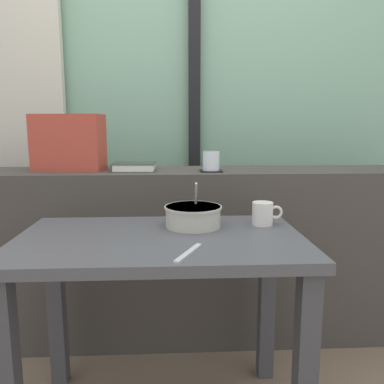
{
  "coord_description": "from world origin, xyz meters",
  "views": [
    {
      "loc": [
        -0.05,
        -1.27,
        1.04
      ],
      "look_at": [
        0.03,
        0.32,
        0.77
      ],
      "focal_mm": 35.99,
      "sensor_mm": 36.0,
      "label": 1
    }
  ],
  "objects_px": {
    "juice_glass": "(211,162)",
    "throw_pillow": "(69,143)",
    "soup_bowl": "(193,216)",
    "fork_utensil": "(188,253)",
    "closed_book": "(134,167)",
    "breakfast_table": "(161,274)",
    "ceramic_mug": "(263,213)",
    "coaster_square": "(211,171)"
  },
  "relations": [
    {
      "from": "soup_bowl",
      "to": "fork_utensil",
      "type": "bearing_deg",
      "value": -95.68
    },
    {
      "from": "breakfast_table",
      "to": "closed_book",
      "type": "xyz_separation_m",
      "value": [
        -0.14,
        0.57,
        0.3
      ]
    },
    {
      "from": "juice_glass",
      "to": "closed_book",
      "type": "relative_size",
      "value": 0.44
    },
    {
      "from": "breakfast_table",
      "to": "throw_pillow",
      "type": "distance_m",
      "value": 0.84
    },
    {
      "from": "breakfast_table",
      "to": "coaster_square",
      "type": "bearing_deg",
      "value": 67.0
    },
    {
      "from": "breakfast_table",
      "to": "throw_pillow",
      "type": "bearing_deg",
      "value": 126.6
    },
    {
      "from": "breakfast_table",
      "to": "ceramic_mug",
      "type": "relative_size",
      "value": 8.42
    },
    {
      "from": "fork_utensil",
      "to": "ceramic_mug",
      "type": "distance_m",
      "value": 0.43
    },
    {
      "from": "coaster_square",
      "to": "fork_utensil",
      "type": "height_order",
      "value": "coaster_square"
    },
    {
      "from": "juice_glass",
      "to": "closed_book",
      "type": "height_order",
      "value": "juice_glass"
    },
    {
      "from": "breakfast_table",
      "to": "ceramic_mug",
      "type": "bearing_deg",
      "value": 19.07
    },
    {
      "from": "juice_glass",
      "to": "ceramic_mug",
      "type": "bearing_deg",
      "value": -68.57
    },
    {
      "from": "coaster_square",
      "to": "soup_bowl",
      "type": "distance_m",
      "value": 0.43
    },
    {
      "from": "breakfast_table",
      "to": "soup_bowl",
      "type": "height_order",
      "value": "soup_bowl"
    },
    {
      "from": "coaster_square",
      "to": "fork_utensil",
      "type": "relative_size",
      "value": 0.59
    },
    {
      "from": "juice_glass",
      "to": "soup_bowl",
      "type": "xyz_separation_m",
      "value": [
        -0.1,
        -0.4,
        -0.16
      ]
    },
    {
      "from": "soup_bowl",
      "to": "ceramic_mug",
      "type": "relative_size",
      "value": 1.84
    },
    {
      "from": "breakfast_table",
      "to": "closed_book",
      "type": "height_order",
      "value": "closed_book"
    },
    {
      "from": "closed_book",
      "to": "breakfast_table",
      "type": "bearing_deg",
      "value": -76.37
    },
    {
      "from": "juice_glass",
      "to": "throw_pillow",
      "type": "xyz_separation_m",
      "value": [
        -0.66,
        0.07,
        0.08
      ]
    },
    {
      "from": "closed_book",
      "to": "fork_utensil",
      "type": "xyz_separation_m",
      "value": [
        0.22,
        -0.75,
        -0.17
      ]
    },
    {
      "from": "coaster_square",
      "to": "closed_book",
      "type": "height_order",
      "value": "closed_book"
    },
    {
      "from": "juice_glass",
      "to": "fork_utensil",
      "type": "bearing_deg",
      "value": -100.85
    },
    {
      "from": "throw_pillow",
      "to": "ceramic_mug",
      "type": "relative_size",
      "value": 2.83
    },
    {
      "from": "breakfast_table",
      "to": "soup_bowl",
      "type": "relative_size",
      "value": 4.58
    },
    {
      "from": "juice_glass",
      "to": "soup_bowl",
      "type": "height_order",
      "value": "juice_glass"
    },
    {
      "from": "closed_book",
      "to": "throw_pillow",
      "type": "xyz_separation_m",
      "value": [
        -0.3,
        0.02,
        0.11
      ]
    },
    {
      "from": "closed_book",
      "to": "ceramic_mug",
      "type": "bearing_deg",
      "value": -40.62
    },
    {
      "from": "coaster_square",
      "to": "fork_utensil",
      "type": "xyz_separation_m",
      "value": [
        -0.13,
        -0.7,
        -0.15
      ]
    },
    {
      "from": "closed_book",
      "to": "ceramic_mug",
      "type": "xyz_separation_m",
      "value": [
        0.51,
        -0.44,
        -0.13
      ]
    },
    {
      "from": "juice_glass",
      "to": "fork_utensil",
      "type": "relative_size",
      "value": 0.52
    },
    {
      "from": "coaster_square",
      "to": "juice_glass",
      "type": "distance_m",
      "value": 0.04
    },
    {
      "from": "closed_book",
      "to": "throw_pillow",
      "type": "relative_size",
      "value": 0.62
    },
    {
      "from": "breakfast_table",
      "to": "closed_book",
      "type": "distance_m",
      "value": 0.66
    },
    {
      "from": "coaster_square",
      "to": "juice_glass",
      "type": "xyz_separation_m",
      "value": [
        -0.0,
        -0.0,
        0.04
      ]
    },
    {
      "from": "closed_book",
      "to": "ceramic_mug",
      "type": "distance_m",
      "value": 0.69
    },
    {
      "from": "juice_glass",
      "to": "closed_book",
      "type": "xyz_separation_m",
      "value": [
        -0.36,
        0.05,
        -0.03
      ]
    },
    {
      "from": "ceramic_mug",
      "to": "fork_utensil",
      "type": "bearing_deg",
      "value": -132.72
    },
    {
      "from": "soup_bowl",
      "to": "ceramic_mug",
      "type": "distance_m",
      "value": 0.26
    },
    {
      "from": "fork_utensil",
      "to": "breakfast_table",
      "type": "bearing_deg",
      "value": 140.73
    },
    {
      "from": "breakfast_table",
      "to": "fork_utensil",
      "type": "distance_m",
      "value": 0.24
    },
    {
      "from": "throw_pillow",
      "to": "juice_glass",
      "type": "bearing_deg",
      "value": -6.06
    }
  ]
}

